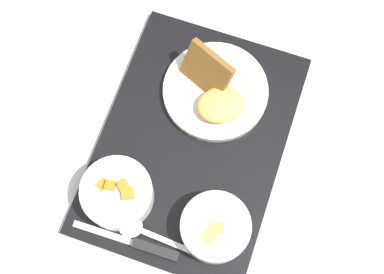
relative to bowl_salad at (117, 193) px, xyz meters
name	(u,v)px	position (x,y,z in m)	size (l,w,h in m)	color
ground_plane	(192,144)	(0.13, -0.09, -0.04)	(4.00, 4.00, 0.00)	silver
serving_tray	(192,143)	(0.13, -0.09, -0.04)	(0.46, 0.33, 0.02)	black
bowl_salad	(117,193)	(0.00, 0.00, 0.00)	(0.12, 0.12, 0.06)	silver
bowl_soup	(215,227)	(0.00, -0.17, 0.00)	(0.12, 0.12, 0.05)	silver
plate_main	(215,91)	(0.23, -0.10, -0.01)	(0.19, 0.19, 0.09)	silver
knife	(148,247)	(-0.07, -0.08, -0.02)	(0.02, 0.19, 0.02)	silver
spoon	(142,231)	(-0.04, -0.06, -0.02)	(0.04, 0.15, 0.01)	silver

